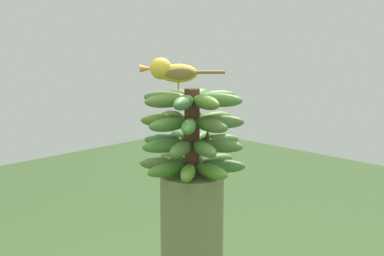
# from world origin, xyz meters

# --- Properties ---
(banana_bunch) EXTENTS (0.32, 0.32, 0.26)m
(banana_bunch) POSITION_xyz_m (0.00, 0.00, 1.08)
(banana_bunch) COLOR #4C2D1E
(banana_bunch) RESTS_ON banana_tree
(perched_bird) EXTENTS (0.18, 0.19, 0.09)m
(perched_bird) POSITION_xyz_m (-0.03, -0.05, 1.26)
(perched_bird) COLOR #C68933
(perched_bird) RESTS_ON banana_bunch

